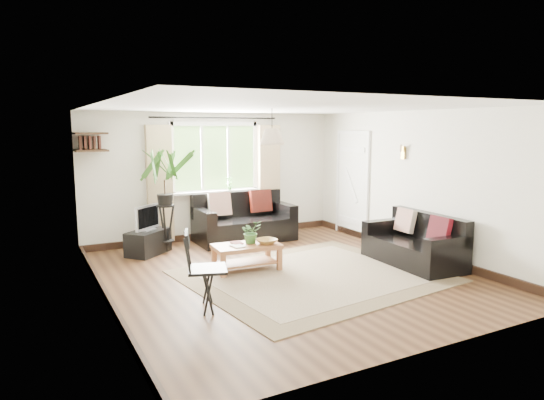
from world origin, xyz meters
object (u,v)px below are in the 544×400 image
sofa_right (413,241)px  coffee_table (247,257)px  tv_stand (148,242)px  sofa_back (245,218)px  palm_stand (165,201)px  folding_chair (207,271)px

sofa_right → coffee_table: 2.61m
tv_stand → sofa_back: bearing=-35.5°
coffee_table → palm_stand: bearing=114.9°
sofa_back → palm_stand: (-1.54, -0.14, 0.46)m
folding_chair → sofa_right: bearing=-66.8°
coffee_table → sofa_right: bearing=-20.5°
tv_stand → folding_chair: (0.01, -2.85, 0.27)m
coffee_table → palm_stand: palm_stand is taller
sofa_right → palm_stand: palm_stand is taller
sofa_right → folding_chair: bearing=-82.9°
coffee_table → folding_chair: folding_chair is taller
sofa_right → palm_stand: size_ratio=0.90×
palm_stand → sofa_right: bearing=-38.5°
folding_chair → sofa_back: bearing=-13.2°
sofa_back → sofa_right: (1.66, -2.69, -0.05)m
tv_stand → palm_stand: palm_stand is taller
sofa_back → folding_chair: folding_chair is taller
coffee_table → folding_chair: bearing=-131.4°
palm_stand → folding_chair: size_ratio=1.89×
sofa_back → palm_stand: size_ratio=1.03×
tv_stand → folding_chair: folding_chair is taller
coffee_table → palm_stand: (-0.76, 1.63, 0.69)m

